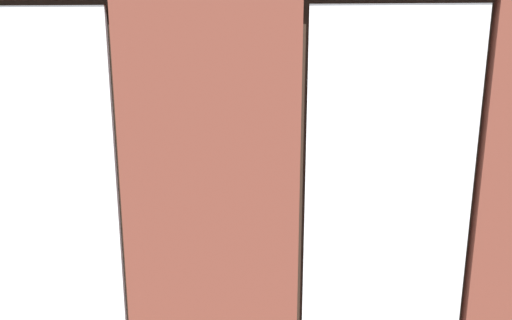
# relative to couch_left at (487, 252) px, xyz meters

# --- Properties ---
(ground_plane) EXTENTS (6.91, 6.46, 0.10)m
(ground_plane) POSITION_rel_couch_left_xyz_m (2.45, -0.67, -0.38)
(ground_plane) COLOR #99663D
(brick_wall_with_windows) EXTENTS (6.31, 0.30, 3.56)m
(brick_wall_with_windows) POSITION_rel_couch_left_xyz_m (2.45, 2.18, 1.45)
(brick_wall_with_windows) COLOR brown
(brick_wall_with_windows) RESTS_ON ground_plane
(couch_left) EXTENTS (0.98, 1.95, 0.80)m
(couch_left) POSITION_rel_couch_left_xyz_m (0.00, 0.00, 0.00)
(couch_left) COLOR black
(couch_left) RESTS_ON ground_plane
(coffee_table) EXTENTS (1.38, 0.90, 0.41)m
(coffee_table) POSITION_rel_couch_left_xyz_m (2.22, -1.03, 0.04)
(coffee_table) COLOR #A87547
(coffee_table) RESTS_ON ground_plane
(cup_ceramic) EXTENTS (0.08, 0.08, 0.09)m
(cup_ceramic) POSITION_rel_couch_left_xyz_m (2.11, -0.89, 0.13)
(cup_ceramic) COLOR #B23D38
(cup_ceramic) RESTS_ON coffee_table
(candle_jar) EXTENTS (0.08, 0.08, 0.09)m
(candle_jar) POSITION_rel_couch_left_xyz_m (2.63, -0.89, 0.13)
(candle_jar) COLOR #B7333D
(candle_jar) RESTS_ON coffee_table
(table_plant_small) EXTENTS (0.14, 0.14, 0.21)m
(table_plant_small) POSITION_rel_couch_left_xyz_m (2.39, -1.14, 0.20)
(table_plant_small) COLOR brown
(table_plant_small) RESTS_ON coffee_table
(remote_gray) EXTENTS (0.10, 0.18, 0.02)m
(remote_gray) POSITION_rel_couch_left_xyz_m (2.22, -1.03, 0.10)
(remote_gray) COLOR #59595B
(remote_gray) RESTS_ON coffee_table
(remote_black) EXTENTS (0.17, 0.05, 0.02)m
(remote_black) POSITION_rel_couch_left_xyz_m (1.84, -1.19, 0.10)
(remote_black) COLOR black
(remote_black) RESTS_ON coffee_table
(media_console) EXTENTS (0.91, 0.42, 0.54)m
(media_console) POSITION_rel_couch_left_xyz_m (5.26, -0.97, -0.06)
(media_console) COLOR black
(media_console) RESTS_ON ground_plane
(tv_flatscreen) EXTENTS (1.25, 0.20, 0.84)m
(tv_flatscreen) POSITION_rel_couch_left_xyz_m (5.26, -0.97, 0.63)
(tv_flatscreen) COLOR black
(tv_flatscreen) RESTS_ON media_console
(potted_plant_between_couches) EXTENTS (0.56, 0.56, 0.93)m
(potted_plant_between_couches) POSITION_rel_couch_left_xyz_m (1.84, 1.48, 0.28)
(potted_plant_between_couches) COLOR #47423D
(potted_plant_between_couches) RESTS_ON ground_plane
(potted_plant_corner_near_left) EXTENTS (0.42, 0.42, 0.72)m
(potted_plant_corner_near_left) POSITION_rel_couch_left_xyz_m (-0.15, -2.90, 0.14)
(potted_plant_corner_near_left) COLOR brown
(potted_plant_corner_near_left) RESTS_ON ground_plane
(potted_plant_by_left_couch) EXTENTS (0.29, 0.29, 0.53)m
(potted_plant_by_left_couch) POSITION_rel_couch_left_xyz_m (0.40, -1.40, 0.02)
(potted_plant_by_left_couch) COLOR #47423D
(potted_plant_by_left_couch) RESTS_ON ground_plane
(potted_plant_near_tv) EXTENTS (0.95, 0.88, 1.14)m
(potted_plant_near_tv) POSITION_rel_couch_left_xyz_m (4.71, -0.07, 0.32)
(potted_plant_near_tv) COLOR beige
(potted_plant_near_tv) RESTS_ON ground_plane
(potted_plant_mid_room_small) EXTENTS (0.30, 0.30, 0.52)m
(potted_plant_mid_room_small) POSITION_rel_couch_left_xyz_m (1.87, -1.84, 0.02)
(potted_plant_mid_room_small) COLOR #47423D
(potted_plant_mid_room_small) RESTS_ON ground_plane
(potted_plant_foreground_right) EXTENTS (0.54, 0.54, 0.94)m
(potted_plant_foreground_right) POSITION_rel_couch_left_xyz_m (4.96, -2.85, 0.30)
(potted_plant_foreground_right) COLOR beige
(potted_plant_foreground_right) RESTS_ON ground_plane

